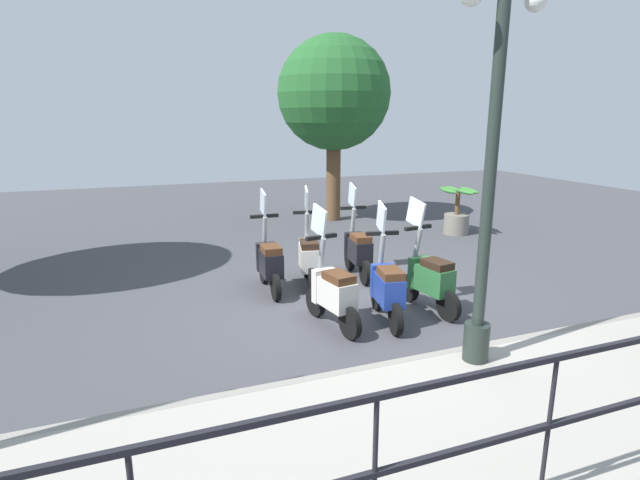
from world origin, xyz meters
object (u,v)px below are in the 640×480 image
Objects in this scene: tree_distant at (334,94)px; scooter_near_2 at (332,291)px; scooter_far_2 at (269,261)px; scooter_far_0 at (358,249)px; scooter_far_1 at (309,256)px; lamp_post_near at (488,193)px; potted_palm at (457,215)px; scooter_near_1 at (387,287)px; scooter_near_0 at (429,277)px.

tree_distant reaches higher than scooter_near_2.
scooter_near_2 and scooter_far_2 have the same top height.
scooter_far_0 is 1.00× the size of scooter_far_1.
potted_palm is (5.42, -3.64, -1.47)m from lamp_post_near.
scooter_near_2 is (1.62, 0.96, -1.43)m from lamp_post_near.
scooter_near_1 is 1.00× the size of scooter_far_1.
tree_distant is 5.43m from scooter_far_0.
scooter_near_0 is at bearing -68.55° from scooter_near_1.
lamp_post_near is 0.88× the size of tree_distant.
scooter_near_2 is at bearing 94.19° from scooter_near_1.
scooter_near_0 and scooter_far_2 have the same top height.
scooter_far_2 is at bearing 41.81° from scooter_near_0.
lamp_post_near reaches higher than potted_palm.
scooter_far_0 is 0.90m from scooter_far_1.
scooter_far_1 is at bearing 26.31° from scooter_near_1.
scooter_far_2 is at bearing 23.06° from lamp_post_near.
tree_distant is at bearing -10.65° from scooter_far_0.
lamp_post_near is at bearing -154.43° from scooter_far_2.
scooter_far_2 is (1.66, 1.12, 0.00)m from scooter_near_1.
scooter_far_1 is at bearing -18.71° from scooter_near_2.
scooter_near_0 is 0.73m from scooter_near_1.
scooter_near_1 is at bearing -143.45° from scooter_far_2.
potted_palm is 4.02m from scooter_far_0.
scooter_near_1 is 1.88m from scooter_far_0.
potted_palm is 4.85m from scooter_far_1.
scooter_near_2 is at bearing 152.96° from scooter_far_0.
scooter_near_1 is at bearing 173.29° from scooter_far_0.
scooter_far_1 is at bearing 12.13° from lamp_post_near.
scooter_far_2 is at bearing 109.84° from scooter_far_1.
scooter_near_1 is at bearing 91.77° from scooter_near_0.
scooter_near_0 is 1.72m from scooter_far_0.
scooter_near_0 is at bearing -127.26° from scooter_far_2.
lamp_post_near is at bearing -176.74° from scooter_far_0.
tree_distant reaches higher than scooter_far_2.
scooter_near_1 and scooter_far_0 have the same top height.
scooter_near_1 is 1.00× the size of scooter_far_0.
scooter_near_1 and scooter_far_2 have the same top height.
scooter_near_0 and scooter_far_1 have the same top height.
scooter_far_1 is (3.25, 0.70, -1.43)m from lamp_post_near.
lamp_post_near is at bearing 155.28° from scooter_near_0.
scooter_far_1 reaches higher than potted_palm.
scooter_near_0 is at bearing -16.29° from lamp_post_near.
scooter_far_1 is at bearing 116.53° from potted_palm.
scooter_near_0 is at bearing -129.32° from scooter_far_1.
scooter_near_1 is at bearing 8.75° from lamp_post_near.
lamp_post_near is 8.13m from tree_distant.
scooter_near_2 is 1.62m from scooter_far_2.
scooter_far_2 is (-0.16, 1.56, 0.00)m from scooter_far_0.
scooter_near_0 is at bearing 169.74° from tree_distant.
lamp_post_near is 2.10m from scooter_near_1.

